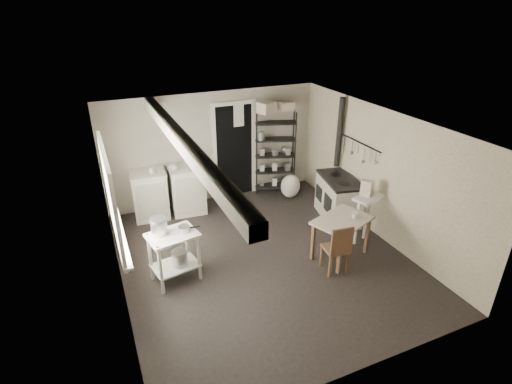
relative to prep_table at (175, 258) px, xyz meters
name	(u,v)px	position (x,y,z in m)	size (l,w,h in m)	color
floor	(263,258)	(1.46, -0.03, -0.40)	(5.00, 5.00, 0.00)	black
ceiling	(264,125)	(1.46, -0.03, 1.90)	(5.00, 5.00, 0.00)	silver
wall_back	(214,148)	(1.46, 2.47, 0.75)	(4.50, 0.02, 2.30)	#A49C8C
wall_front	(364,295)	(1.46, -2.53, 0.75)	(4.50, 0.02, 2.30)	#A49C8C
wall_left	(113,226)	(-0.79, -0.03, 0.75)	(0.02, 5.00, 2.30)	#A49C8C
wall_right	(380,174)	(3.71, -0.03, 0.75)	(0.02, 5.00, 2.30)	#A49C8C
window	(109,197)	(-0.76, 0.17, 1.10)	(0.12, 1.76, 1.28)	silver
doorway	(235,152)	(1.91, 2.44, 0.60)	(0.96, 0.10, 2.08)	silver
ceiling_beam	(183,142)	(0.26, -0.03, 1.80)	(0.18, 5.00, 0.18)	silver
wallpaper_panel	(379,174)	(3.70, -0.03, 0.75)	(0.01, 5.00, 2.30)	beige
utensil_rail	(359,143)	(3.65, 0.57, 1.15)	(0.06, 1.20, 0.44)	#AEAEB0
prep_table	(175,258)	(0.00, 0.00, 0.00)	(0.71, 0.51, 0.81)	silver
stockpot	(159,226)	(-0.16, 0.09, 0.54)	(0.24, 0.24, 0.26)	#AEAEB0
saucepan	(184,229)	(0.18, 0.01, 0.45)	(0.17, 0.17, 0.10)	#AEAEB0
bucket	(180,258)	(0.07, -0.03, -0.02)	(0.24, 0.24, 0.26)	#AEAEB0
base_cabinets	(169,193)	(0.40, 2.15, 0.06)	(1.47, 0.63, 0.96)	beige
mixing_bowl	(173,171)	(0.50, 2.06, 0.55)	(0.26, 0.26, 0.06)	silver
counter_cup	(152,173)	(0.10, 2.04, 0.57)	(0.12, 0.12, 0.10)	silver
shelf_rack	(275,151)	(2.79, 2.27, 0.55)	(0.87, 0.34, 1.83)	black
shelf_jar	(260,134)	(2.45, 2.30, 0.96)	(0.08, 0.08, 0.18)	silver
storage_box_a	(266,104)	(2.54, 2.22, 1.61)	(0.33, 0.28, 0.22)	beige
storage_box_b	(286,103)	(3.01, 2.24, 1.59)	(0.28, 0.26, 0.18)	beige
stove	(339,198)	(3.38, 0.65, 0.04)	(0.60, 1.08, 0.85)	beige
stovepipe	(339,133)	(3.59, 1.11, 1.19)	(0.10, 0.10, 1.32)	black
side_ledge	(365,218)	(3.38, -0.20, 0.03)	(0.56, 0.30, 0.85)	silver
oats_box	(367,188)	(3.35, -0.16, 0.61)	(0.11, 0.19, 0.29)	beige
work_table	(341,237)	(2.66, -0.48, -0.02)	(0.93, 0.65, 0.71)	beige
table_cup	(355,213)	(2.86, -0.53, 0.41)	(0.10, 0.10, 0.10)	silver
chair	(336,244)	(2.36, -0.77, 0.08)	(0.36, 0.38, 0.87)	brown
flour_sack	(290,187)	(2.96, 1.83, -0.16)	(0.43, 0.37, 0.52)	beige
floor_crock	(341,232)	(3.06, 0.03, -0.33)	(0.11, 0.11, 0.14)	silver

